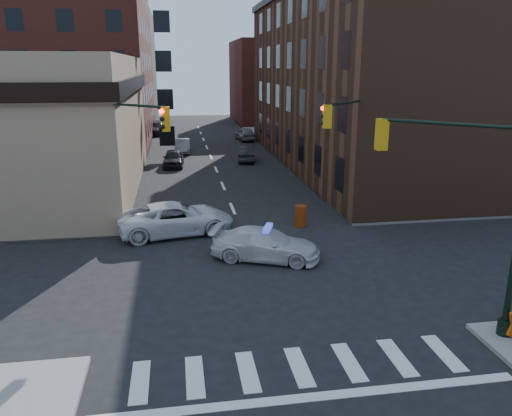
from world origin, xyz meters
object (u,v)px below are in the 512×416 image
object	(u,v)px
parked_car_wnear	(173,158)
barrel_road	(301,216)
parked_car_wfar	(183,146)
police_car	(266,244)
pickup	(176,218)
barrel_bank	(154,216)
pedestrian_a	(31,214)
parked_car_enear	(246,154)
barricade_nw_a	(113,220)
pedestrian_b	(49,206)

from	to	relation	value
parked_car_wnear	barrel_road	bearing A→B (deg)	-66.43
parked_car_wfar	police_car	bearing A→B (deg)	-81.44
police_car	pickup	world-z (taller)	pickup
barrel_road	barrel_bank	distance (m)	8.01
police_car	barrel_bank	xyz separation A→B (m)	(-5.13, 6.05, -0.26)
pickup	pedestrian_a	world-z (taller)	pedestrian_a
parked_car_enear	pedestrian_a	world-z (taller)	pedestrian_a
parked_car_wfar	pedestrian_a	xyz separation A→B (m)	(-8.16, -24.02, 0.39)
pickup	police_car	bearing A→B (deg)	-148.17
police_car	pickup	bearing A→B (deg)	64.08
parked_car_enear	barrel_road	size ratio (longest dim) A/B	3.59
barrel_road	barrel_bank	xyz separation A→B (m)	(-7.84, 1.63, -0.13)
police_car	parked_car_enear	distance (m)	23.95
parked_car_enear	pickup	bearing A→B (deg)	78.95
pedestrian_a	parked_car_wnear	bearing A→B (deg)	90.50
parked_car_wnear	barricade_nw_a	world-z (taller)	parked_car_wnear
pedestrian_a	barrel_road	distance (m)	14.01
pickup	parked_car_wfar	size ratio (longest dim) A/B	1.44
pedestrian_a	pickup	bearing A→B (deg)	14.67
pedestrian_b	barrel_bank	xyz separation A→B (m)	(5.66, -1.19, -0.50)
parked_car_wfar	barrel_road	distance (m)	25.62
parked_car_wnear	barricade_nw_a	distance (m)	17.32
parked_car_wfar	parked_car_enear	distance (m)	7.89
pickup	parked_car_enear	xyz separation A→B (m)	(6.45, 19.60, -0.14)
police_car	parked_car_wfar	world-z (taller)	police_car
parked_car_wnear	pedestrian_b	distance (m)	16.58
police_car	pedestrian_a	world-z (taller)	pedestrian_a
pedestrian_b	barrel_bank	world-z (taller)	pedestrian_b
police_car	pickup	xyz separation A→B (m)	(-3.92, 4.22, 0.12)
parked_car_enear	parked_car_wfar	bearing A→B (deg)	-37.54
parked_car_enear	barrel_bank	distance (m)	19.34
barrel_bank	parked_car_wfar	bearing A→B (deg)	85.01
parked_car_wnear	pedestrian_b	bearing A→B (deg)	-111.06
pedestrian_a	pedestrian_b	bearing A→B (deg)	99.64
pickup	barricade_nw_a	world-z (taller)	pickup
police_car	parked_car_enear	xyz separation A→B (m)	(2.52, 23.82, -0.03)
parked_car_wnear	police_car	bearing A→B (deg)	-76.81
police_car	barrel_road	xyz separation A→B (m)	(2.72, 4.42, -0.13)
pickup	parked_car_wnear	world-z (taller)	pickup
parked_car_wnear	parked_car_wfar	bearing A→B (deg)	85.27
parked_car_wnear	barrel_bank	world-z (taller)	parked_car_wnear
parked_car_wfar	pedestrian_a	distance (m)	25.37
parked_car_wnear	barrel_road	distance (m)	19.20
barrel_bank	pickup	bearing A→B (deg)	-56.75
pedestrian_b	barrel_road	distance (m)	13.80
parked_car_wfar	pedestrian_b	xyz separation A→B (m)	(-7.70, -22.12, 0.27)
parked_car_enear	barricade_nw_a	xyz separation A→B (m)	(-9.74, -18.46, -0.13)
parked_car_enear	parked_car_wnear	bearing A→B (deg)	19.48
parked_car_wfar	pedestrian_b	size ratio (longest dim) A/B	2.59
parked_car_wfar	pedestrian_b	distance (m)	23.43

